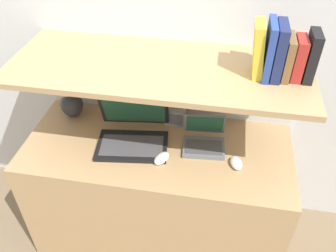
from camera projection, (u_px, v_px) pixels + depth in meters
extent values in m
cube|color=silver|center=(169.00, 40.00, 1.91)|extent=(6.00, 0.05, 2.40)
cube|color=tan|center=(158.00, 193.00, 2.14)|extent=(1.43, 0.62, 0.76)
cube|color=silver|center=(168.00, 131.00, 2.26)|extent=(1.43, 0.04, 1.19)
cube|color=tan|center=(158.00, 68.00, 1.68)|extent=(1.43, 0.56, 0.03)
ellipsoid|color=#2D2D33|center=(72.00, 105.00, 2.07)|extent=(0.13, 0.13, 0.15)
cylinder|color=tan|center=(69.00, 91.00, 2.01)|extent=(0.02, 0.02, 0.05)
cone|color=beige|center=(66.00, 77.00, 1.95)|extent=(0.19, 0.19, 0.14)
cube|color=black|center=(132.00, 146.00, 1.89)|extent=(0.40, 0.28, 0.02)
cube|color=#47474C|center=(132.00, 146.00, 1.88)|extent=(0.35, 0.21, 0.00)
cube|color=black|center=(134.00, 111.00, 1.94)|extent=(0.38, 0.13, 0.22)
cube|color=#235138|center=(134.00, 111.00, 1.93)|extent=(0.34, 0.11, 0.19)
cube|color=slate|center=(204.00, 148.00, 1.88)|extent=(0.23, 0.18, 0.02)
cube|color=#47474C|center=(204.00, 147.00, 1.87)|extent=(0.20, 0.13, 0.00)
cube|color=slate|center=(205.00, 124.00, 1.91)|extent=(0.22, 0.07, 0.14)
cube|color=#235138|center=(205.00, 124.00, 1.90)|extent=(0.20, 0.06, 0.12)
ellipsoid|color=white|center=(162.00, 158.00, 1.81)|extent=(0.10, 0.12, 0.03)
ellipsoid|color=white|center=(236.00, 163.00, 1.78)|extent=(0.08, 0.11, 0.03)
cube|color=gray|center=(176.00, 115.00, 2.03)|extent=(0.12, 0.09, 0.10)
cube|color=#59595B|center=(174.00, 119.00, 2.00)|extent=(0.09, 0.00, 0.07)
cube|color=black|center=(311.00, 56.00, 1.51)|extent=(0.04, 0.13, 0.22)
cube|color=#A82823|center=(298.00, 58.00, 1.53)|extent=(0.04, 0.12, 0.19)
cube|color=brown|center=(288.00, 57.00, 1.53)|extent=(0.03, 0.15, 0.19)
cube|color=navy|center=(279.00, 51.00, 1.52)|extent=(0.04, 0.17, 0.24)
cube|color=#284293|center=(269.00, 50.00, 1.53)|extent=(0.03, 0.17, 0.25)
cube|color=gold|center=(259.00, 50.00, 1.53)|extent=(0.06, 0.13, 0.24)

